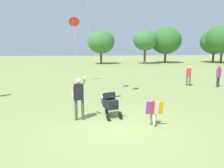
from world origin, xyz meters
TOP-DOWN VIEW (x-y plane):
  - ground_plane at (0.00, 0.00)m, footprint 120.00×120.00m
  - treeline_distant at (10.09, 27.30)m, footprint 47.61×7.49m
  - child_with_butterfly_kite at (1.37, 0.15)m, footprint 0.61×0.39m
  - person_adult_flyer at (-1.31, 1.07)m, footprint 0.54×0.52m
  - stroller at (-0.08, 1.30)m, footprint 0.72×1.12m
  - kite_green_novelty at (-1.92, 9.58)m, footprint 0.98×4.03m
  - person_sitting_far at (6.31, 7.38)m, footprint 0.34×0.40m
  - person_couple_left at (8.12, 6.64)m, footprint 0.43×0.35m
  - cooler_box at (-0.10, 3.37)m, footprint 0.45×0.33m

SIDE VIEW (x-z plane):
  - ground_plane at x=0.00m, z-range 0.00..0.00m
  - cooler_box at x=-0.10m, z-range 0.00..0.35m
  - child_with_butterfly_kite at x=1.37m, z-range 0.11..1.08m
  - stroller at x=-0.08m, z-range 0.09..1.12m
  - person_sitting_far at x=6.31m, z-range 0.13..1.59m
  - person_couple_left at x=8.12m, z-range 0.14..1.67m
  - person_adult_flyer at x=-1.31m, z-range 0.13..1.87m
  - treeline_distant at x=10.09m, z-range 0.60..7.07m
  - kite_green_novelty at x=-1.92m, z-range 2.14..7.15m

